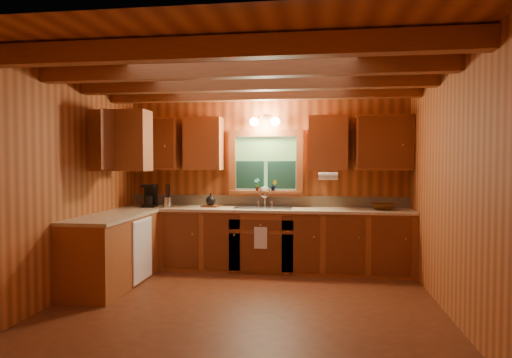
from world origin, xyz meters
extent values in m
plane|color=#5D2D16|center=(0.00, 0.00, 0.00)|extent=(4.20, 4.20, 0.00)
plane|color=brown|center=(0.00, 0.00, 2.60)|extent=(4.20, 4.20, 0.00)
plane|color=brown|center=(0.00, 1.90, 1.30)|extent=(4.20, 0.00, 4.20)
plane|color=brown|center=(0.00, -1.90, 1.30)|extent=(4.20, 0.00, 4.20)
plane|color=brown|center=(-2.10, 0.00, 1.30)|extent=(0.00, 3.80, 3.80)
plane|color=brown|center=(2.10, 0.00, 1.30)|extent=(0.00, 3.80, 3.80)
cube|color=brown|center=(0.00, -1.20, 2.49)|extent=(4.20, 0.14, 0.18)
cube|color=brown|center=(0.00, -0.40, 2.49)|extent=(4.20, 0.14, 0.18)
cube|color=brown|center=(0.00, 0.40, 2.49)|extent=(4.20, 0.14, 0.18)
cube|color=brown|center=(0.00, 1.20, 2.49)|extent=(4.20, 0.14, 0.18)
cube|color=brown|center=(0.00, 1.59, 0.43)|extent=(4.20, 0.62, 0.86)
cube|color=brown|center=(-1.79, 0.48, 0.43)|extent=(0.62, 1.60, 0.86)
cube|color=tan|center=(0.00, 1.59, 0.88)|extent=(4.20, 0.66, 0.04)
cube|color=tan|center=(-1.78, 0.48, 0.88)|extent=(0.64, 1.60, 0.04)
cube|color=tan|center=(0.00, 1.89, 0.98)|extent=(4.20, 0.02, 0.16)
cube|color=white|center=(-1.47, 0.68, 0.43)|extent=(0.02, 0.60, 0.80)
cube|color=brown|center=(-1.70, 1.73, 1.84)|extent=(0.78, 0.34, 0.78)
cube|color=brown|center=(-0.92, 1.73, 1.84)|extent=(0.55, 0.34, 0.78)
cube|color=brown|center=(0.92, 1.73, 1.84)|extent=(0.55, 0.34, 0.78)
cube|color=brown|center=(1.70, 1.73, 1.84)|extent=(0.78, 0.34, 0.78)
cube|color=brown|center=(-1.93, 0.68, 1.84)|extent=(0.34, 1.10, 0.78)
cube|color=brown|center=(0.00, 1.86, 2.00)|extent=(1.12, 0.08, 0.10)
cube|color=brown|center=(0.00, 1.86, 1.10)|extent=(1.12, 0.08, 0.10)
cube|color=brown|center=(-0.51, 1.86, 1.55)|extent=(0.10, 0.08, 0.80)
cube|color=brown|center=(0.51, 1.86, 1.55)|extent=(0.10, 0.08, 0.80)
cube|color=#497933|center=(0.00, 1.90, 1.55)|extent=(0.92, 0.01, 0.80)
cube|color=#11312A|center=(-0.24, 1.87, 1.37)|extent=(0.42, 0.02, 0.42)
cube|color=#11312A|center=(0.24, 1.87, 1.37)|extent=(0.42, 0.02, 0.42)
cylinder|color=black|center=(0.00, 1.87, 1.57)|extent=(0.92, 0.01, 0.01)
cube|color=brown|center=(0.00, 1.82, 1.12)|extent=(1.06, 0.14, 0.04)
cylinder|color=black|center=(0.00, 1.86, 2.23)|extent=(0.08, 0.03, 0.08)
cylinder|color=black|center=(-0.10, 1.80, 2.23)|extent=(0.09, 0.17, 0.08)
cylinder|color=black|center=(0.10, 1.80, 2.23)|extent=(0.09, 0.17, 0.08)
sphere|color=#FFE0A5|center=(-0.16, 1.74, 2.16)|extent=(0.13, 0.13, 0.13)
sphere|color=#FFE0A5|center=(0.16, 1.74, 2.16)|extent=(0.13, 0.13, 0.13)
cylinder|color=white|center=(0.92, 1.53, 1.37)|extent=(0.27, 0.11, 0.11)
cube|color=white|center=(0.00, 1.26, 0.52)|extent=(0.18, 0.01, 0.30)
cube|color=silver|center=(0.00, 1.60, 0.91)|extent=(0.82, 0.48, 0.02)
cube|color=#262628|center=(-0.19, 1.60, 0.84)|extent=(0.34, 0.40, 0.14)
cube|color=#262628|center=(0.19, 1.60, 0.84)|extent=(0.34, 0.40, 0.14)
cylinder|color=silver|center=(0.00, 1.78, 1.01)|extent=(0.04, 0.04, 0.22)
torus|color=silver|center=(0.00, 1.72, 1.12)|extent=(0.16, 0.02, 0.16)
cube|color=black|center=(-1.70, 1.52, 0.92)|extent=(0.19, 0.23, 0.03)
cube|color=black|center=(-1.70, 1.59, 1.08)|extent=(0.19, 0.08, 0.32)
cube|color=black|center=(-1.70, 1.50, 1.22)|extent=(0.19, 0.21, 0.04)
cylinder|color=black|center=(-1.70, 1.49, 1.01)|extent=(0.12, 0.12, 0.14)
cylinder|color=silver|center=(-1.42, 1.52, 0.97)|extent=(0.12, 0.12, 0.15)
cylinder|color=black|center=(-1.44, 1.51, 1.13)|extent=(0.03, 0.04, 0.22)
cylinder|color=black|center=(-1.42, 1.52, 1.13)|extent=(0.01, 0.01, 0.22)
cylinder|color=black|center=(-1.40, 1.53, 1.13)|extent=(0.03, 0.04, 0.22)
cylinder|color=black|center=(-1.39, 1.53, 1.13)|extent=(0.04, 0.06, 0.22)
cube|color=#632D15|center=(-0.80, 1.64, 0.91)|extent=(0.28, 0.22, 0.02)
sphere|color=black|center=(-0.80, 1.64, 0.99)|extent=(0.14, 0.14, 0.14)
cylinder|color=black|center=(-0.80, 1.64, 1.08)|extent=(0.02, 0.02, 0.04)
imported|color=#48230C|center=(1.68, 1.58, 0.94)|extent=(0.36, 0.36, 0.09)
imported|color=#632D15|center=(-0.12, 1.78, 1.23)|extent=(0.11, 0.10, 0.19)
imported|color=#632D15|center=(0.13, 1.80, 1.22)|extent=(0.10, 0.09, 0.16)
camera|label=1|loc=(0.78, -4.80, 1.55)|focal=31.31mm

